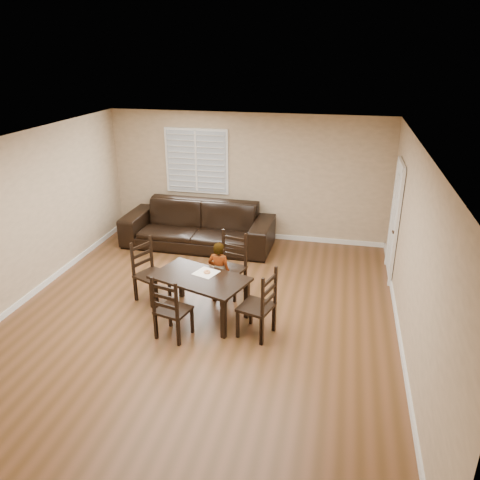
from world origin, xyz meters
The scene contains 11 objects.
ground centered at (0.00, 0.00, 0.00)m, with size 7.00×7.00×0.00m, color brown.
room centered at (0.04, 0.18, 1.81)m, with size 6.04×7.04×2.72m.
dining_table centered at (-0.01, 0.04, 0.59)m, with size 1.63×1.24×0.68m.
chair_near centered at (0.29, 0.94, 0.49)m, with size 0.58×0.56×1.08m.
chair_far centered at (-0.25, -0.69, 0.45)m, with size 0.53×0.51×0.99m.
chair_left centered at (-1.06, 0.42, 0.47)m, with size 0.59×0.60×1.04m.
chair_right centered at (1.06, -0.31, 0.48)m, with size 0.56×0.58×1.06m.
child centered at (0.16, 0.54, 0.53)m, with size 0.39×0.25×1.06m, color gray.
napkin centered at (0.05, 0.20, 0.68)m, with size 0.33×0.33×0.00m, color #EFE6CE.
donut centered at (0.06, 0.19, 0.70)m, with size 0.11×0.11×0.04m.
sofa centered at (-0.89, 2.74, 0.46)m, with size 3.12×1.22×0.91m, color black.
Camera 1 is at (1.98, -6.04, 3.90)m, focal length 35.00 mm.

